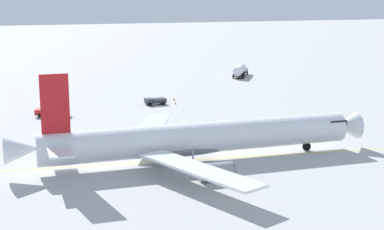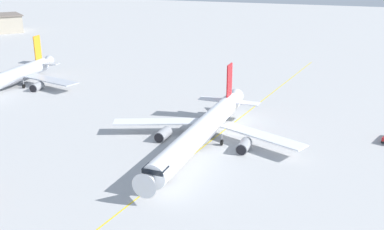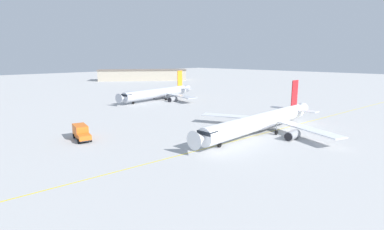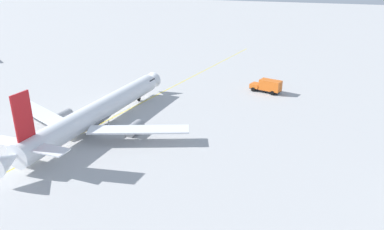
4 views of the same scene
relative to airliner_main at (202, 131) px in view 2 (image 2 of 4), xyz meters
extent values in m
plane|color=#B2B2B2|center=(0.63, -1.99, -2.72)|extent=(600.00, 600.00, 0.00)
cylinder|color=white|center=(0.00, -0.58, 0.18)|extent=(4.05, 38.96, 3.80)
cone|color=white|center=(0.14, -21.25, 0.18)|extent=(3.63, 3.02, 3.61)
cone|color=white|center=(-0.13, 20.38, 0.48)|extent=(3.26, 4.02, 3.23)
cube|color=black|center=(0.12, -19.05, 1.03)|extent=(3.25, 2.42, 0.70)
ellipsoid|color=gray|center=(-0.01, 1.36, -0.87)|extent=(3.51, 14.04, 2.09)
cube|color=red|center=(-0.11, 16.55, 5.44)|extent=(0.26, 3.20, 6.73)
cube|color=white|center=(3.48, 16.57, 0.94)|extent=(5.67, 2.64, 0.20)
cube|color=white|center=(-3.69, 16.53, 0.94)|extent=(5.67, 2.64, 0.20)
cube|color=white|center=(10.20, 3.03, -0.49)|extent=(16.66, 9.36, 0.28)
cube|color=white|center=(-10.24, 2.90, -0.49)|extent=(16.61, 9.54, 0.28)
cylinder|color=gray|center=(7.72, 0.25, -1.77)|extent=(2.09, 3.87, 2.06)
cylinder|color=black|center=(7.74, -1.73, -1.77)|extent=(1.75, 0.16, 1.75)
cylinder|color=gray|center=(-7.73, 0.15, -1.77)|extent=(2.09, 3.87, 2.06)
cylinder|color=black|center=(-7.71, -1.83, -1.77)|extent=(1.75, 0.16, 1.75)
cylinder|color=#9EA0A5|center=(0.10, -15.38, -1.33)|extent=(0.20, 0.20, 1.68)
cylinder|color=black|center=(0.10, -15.38, -2.17)|extent=(0.31, 1.10, 1.10)
cylinder|color=#9EA0A5|center=(3.29, 1.39, -1.33)|extent=(0.20, 0.20, 1.68)
cylinder|color=black|center=(3.29, 1.39, -2.17)|extent=(0.31, 1.10, 1.10)
cylinder|color=#9EA0A5|center=(-3.31, 1.34, -1.33)|extent=(0.20, 0.20, 1.68)
cylinder|color=black|center=(-3.31, 1.34, -2.17)|extent=(0.31, 1.10, 1.10)
cylinder|color=#B2B7C1|center=(-59.90, 17.24, 0.21)|extent=(8.73, 34.90, 3.82)
cone|color=#B2B7C1|center=(-62.59, 35.91, 0.51)|extent=(3.79, 4.42, 3.25)
ellipsoid|color=slate|center=(-60.15, 18.96, -0.85)|extent=(5.19, 12.86, 2.10)
cube|color=orange|center=(-62.08, 32.36, 5.48)|extent=(0.69, 3.20, 6.73)
cube|color=#B2B7C1|center=(-58.77, 32.84, 0.97)|extent=(5.47, 3.31, 0.20)
cube|color=#B2B7C1|center=(-65.38, 31.88, 0.97)|extent=(5.47, 3.31, 0.20)
cube|color=#B2B7C1|center=(-50.10, 22.09, -0.46)|extent=(17.46, 7.99, 0.28)
cylinder|color=gray|center=(-52.23, 19.05, -1.82)|extent=(2.71, 3.96, 2.21)
cylinder|color=black|center=(-51.96, 17.18, -1.82)|extent=(1.88, 0.42, 1.88)
cylinder|color=#9EA0A5|center=(-56.87, 19.43, -1.31)|extent=(0.20, 0.20, 1.70)
cylinder|color=black|center=(-56.87, 19.43, -2.17)|extent=(0.45, 1.13, 1.10)
cylinder|color=#9EA0A5|center=(-63.43, 18.49, -1.31)|extent=(0.20, 0.20, 1.70)
cylinder|color=black|center=(-63.43, 18.49, -2.17)|extent=(0.45, 1.13, 1.10)
cylinder|color=black|center=(30.26, 13.20, -2.34)|extent=(0.50, 0.81, 0.76)
cube|color=yellow|center=(0.47, -0.40, -2.71)|extent=(17.12, 161.72, 0.01)
camera|label=1|loc=(-65.99, 21.41, 17.89)|focal=54.85mm
camera|label=2|loc=(25.88, -70.55, 28.49)|focal=42.23mm
camera|label=3|loc=(35.97, -59.71, 14.99)|focal=27.84mm
camera|label=4|loc=(-39.29, 51.95, 24.20)|focal=34.65mm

